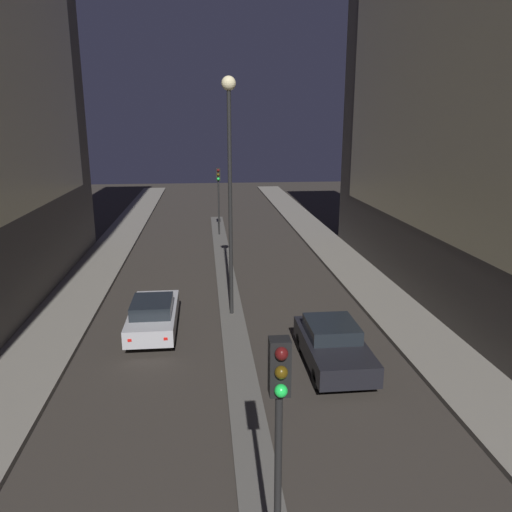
{
  "coord_description": "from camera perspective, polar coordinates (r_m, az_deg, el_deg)",
  "views": [
    {
      "loc": [
        -1.06,
        -3.58,
        8.03
      ],
      "look_at": [
        1.24,
        18.3,
        2.15
      ],
      "focal_mm": 35.0,
      "sensor_mm": 36.0,
      "label": 1
    }
  ],
  "objects": [
    {
      "name": "traffic_light_mid",
      "position": [
        36.09,
        -4.32,
        7.95
      ],
      "size": [
        0.32,
        0.42,
        4.82
      ],
      "color": "black",
      "rests_on": "median_strip"
    },
    {
      "name": "car_right_lane",
      "position": [
        17.33,
        8.79,
        -10.02
      ],
      "size": [
        1.94,
        4.36,
        1.49
      ],
      "color": "black",
      "rests_on": "ground"
    },
    {
      "name": "street_lamp",
      "position": [
        20.14,
        -3.04,
        11.31
      ],
      "size": [
        0.56,
        0.56,
        9.65
      ],
      "color": "black",
      "rests_on": "median_strip"
    },
    {
      "name": "car_left_lane",
      "position": [
        20.1,
        -11.66,
        -6.62
      ],
      "size": [
        1.78,
        4.48,
        1.45
      ],
      "color": "#B2B2B7",
      "rests_on": "ground"
    },
    {
      "name": "traffic_light_near",
      "position": [
        8.06,
        2.65,
        -17.95
      ],
      "size": [
        0.32,
        0.42,
        4.82
      ],
      "color": "black",
      "rests_on": "median_strip"
    },
    {
      "name": "median_strip",
      "position": [
        25.1,
        -3.28,
        -3.58
      ],
      "size": [
        1.01,
        38.39,
        0.13
      ],
      "color": "#56544F",
      "rests_on": "ground"
    }
  ]
}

